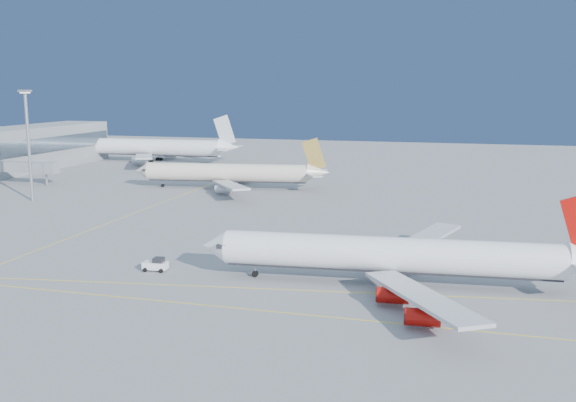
% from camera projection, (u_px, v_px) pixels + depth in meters
% --- Properties ---
extents(ground, '(500.00, 500.00, 0.00)m').
position_uv_depth(ground, '(239.00, 276.00, 99.04)').
color(ground, slate).
rests_on(ground, ground).
extents(jet_bridge, '(23.60, 3.60, 6.90)m').
position_uv_depth(jet_bridge, '(25.00, 167.00, 190.75)').
color(jet_bridge, gray).
rests_on(jet_bridge, ground).
extents(taxiway_lines, '(118.86, 140.00, 0.02)m').
position_uv_depth(taxiway_lines, '(170.00, 258.00, 108.90)').
color(taxiway_lines, yellow).
rests_on(taxiway_lines, ground).
extents(airliner_virgin, '(59.57, 53.33, 14.69)m').
position_uv_depth(airliner_virgin, '(398.00, 256.00, 93.71)').
color(airliner_virgin, white).
rests_on(airliner_virgin, ground).
extents(airliner_etihad, '(56.88, 52.15, 14.85)m').
position_uv_depth(airliner_etihad, '(231.00, 173.00, 182.70)').
color(airliner_etihad, beige).
rests_on(airliner_etihad, ground).
extents(airliner_third, '(68.60, 63.34, 18.42)m').
position_uv_depth(airliner_third, '(155.00, 147.00, 247.47)').
color(airliner_third, white).
rests_on(airliner_third, ground).
extents(pushback_tug, '(3.98, 2.62, 2.15)m').
position_uv_depth(pushback_tug, '(156.00, 265.00, 101.51)').
color(pushback_tug, white).
rests_on(pushback_tug, ground).
extents(light_mast, '(2.42, 2.42, 28.01)m').
position_uv_depth(light_mast, '(28.00, 136.00, 161.08)').
color(light_mast, gray).
rests_on(light_mast, ground).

